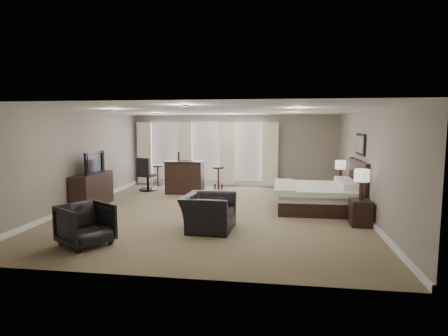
# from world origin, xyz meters

# --- Properties ---
(room) EXTENTS (7.60, 8.60, 2.64)m
(room) POSITION_xyz_m (0.00, 0.00, 1.30)
(room) COLOR brown
(room) RESTS_ON ground
(window_bay) EXTENTS (5.25, 0.20, 2.30)m
(window_bay) POSITION_xyz_m (-1.00, 4.11, 1.20)
(window_bay) COLOR silver
(window_bay) RESTS_ON room
(bed) EXTENTS (2.11, 2.01, 1.34)m
(bed) POSITION_xyz_m (2.58, 0.61, 0.67)
(bed) COLOR silver
(bed) RESTS_ON ground
(nightstand_near) EXTENTS (0.44, 0.53, 0.58)m
(nightstand_near) POSITION_xyz_m (3.47, -0.84, 0.29)
(nightstand_near) COLOR black
(nightstand_near) RESTS_ON ground
(nightstand_far) EXTENTS (0.41, 0.50, 0.55)m
(nightstand_far) POSITION_xyz_m (3.47, 2.06, 0.27)
(nightstand_far) COLOR black
(nightstand_far) RESTS_ON ground
(lamp_near) EXTENTS (0.33, 0.33, 0.69)m
(lamp_near) POSITION_xyz_m (3.47, -0.84, 0.93)
(lamp_near) COLOR beige
(lamp_near) RESTS_ON nightstand_near
(lamp_far) EXTENTS (0.31, 0.31, 0.64)m
(lamp_far) POSITION_xyz_m (3.47, 2.06, 0.87)
(lamp_far) COLOR beige
(lamp_far) RESTS_ON nightstand_far
(wall_art) EXTENTS (0.04, 0.96, 0.56)m
(wall_art) POSITION_xyz_m (3.70, 0.61, 1.75)
(wall_art) COLOR slate
(wall_art) RESTS_ON room
(dresser) EXTENTS (0.51, 1.57, 0.91)m
(dresser) POSITION_xyz_m (-3.45, 0.16, 0.46)
(dresser) COLOR black
(dresser) RESTS_ON ground
(tv) EXTENTS (0.60, 1.04, 0.14)m
(tv) POSITION_xyz_m (-3.45, 0.16, 0.98)
(tv) COLOR black
(tv) RESTS_ON dresser
(armchair_near) EXTENTS (0.83, 1.21, 1.02)m
(armchair_near) POSITION_xyz_m (0.16, -1.65, 0.51)
(armchair_near) COLOR black
(armchair_near) RESTS_ON ground
(armchair_far) EXTENTS (1.11, 1.13, 0.87)m
(armchair_far) POSITION_xyz_m (-1.92, -3.02, 0.43)
(armchair_far) COLOR black
(armchair_far) RESTS_ON ground
(bar_counter) EXTENTS (1.24, 0.65, 1.08)m
(bar_counter) POSITION_xyz_m (-1.39, 2.41, 0.54)
(bar_counter) COLOR black
(bar_counter) RESTS_ON ground
(bar_stool_left) EXTENTS (0.42, 0.42, 0.77)m
(bar_stool_left) POSITION_xyz_m (-2.73, 3.67, 0.39)
(bar_stool_left) COLOR black
(bar_stool_left) RESTS_ON ground
(bar_stool_right) EXTENTS (0.48, 0.48, 0.81)m
(bar_stool_right) POSITION_xyz_m (-0.40, 3.21, 0.40)
(bar_stool_right) COLOR black
(bar_stool_right) RESTS_ON ground
(desk_chair) EXTENTS (0.72, 0.72, 1.14)m
(desk_chair) POSITION_xyz_m (-2.78, 2.74, 0.57)
(desk_chair) COLOR black
(desk_chair) RESTS_ON ground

